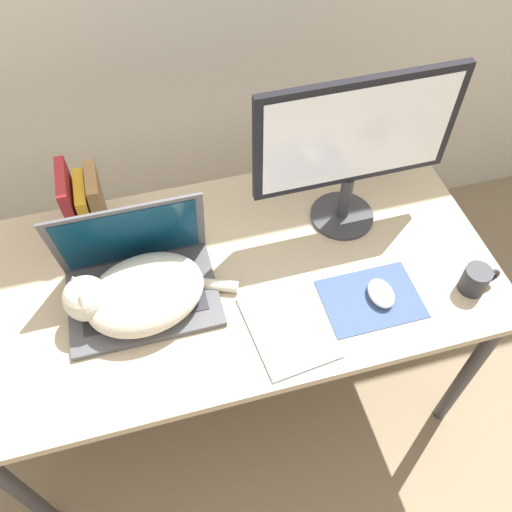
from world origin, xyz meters
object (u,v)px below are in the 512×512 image
(cat, at_px, (138,294))
(laptop, at_px, (139,279))
(book_row, at_px, (85,206))
(notepad, at_px, (288,327))
(mug, at_px, (476,279))
(external_monitor, at_px, (355,144))
(computer_mouse, at_px, (381,293))

(cat, bearing_deg, laptop, 81.49)
(book_row, relative_size, notepad, 0.82)
(notepad, xyz_separation_m, mug, (0.53, -0.01, 0.04))
(notepad, bearing_deg, book_row, 134.34)
(external_monitor, bearing_deg, cat, -165.01)
(computer_mouse, distance_m, mug, 0.26)
(external_monitor, xyz_separation_m, computer_mouse, (-0.00, -0.30, -0.27))
(mug, bearing_deg, computer_mouse, 171.70)
(external_monitor, bearing_deg, laptop, -169.88)
(external_monitor, bearing_deg, computer_mouse, -90.58)
(laptop, height_order, cat, laptop)
(laptop, xyz_separation_m, cat, (-0.01, -0.06, 0.02))
(computer_mouse, bearing_deg, cat, 168.14)
(laptop, bearing_deg, mug, -14.55)
(laptop, relative_size, notepad, 1.42)
(computer_mouse, bearing_deg, external_monitor, 89.42)
(external_monitor, height_order, computer_mouse, external_monitor)
(computer_mouse, relative_size, book_row, 0.42)
(book_row, distance_m, mug, 1.10)
(mug, bearing_deg, notepad, 178.73)
(laptop, height_order, mug, laptop)
(cat, relative_size, external_monitor, 0.81)
(notepad, distance_m, mug, 0.53)
(laptop, distance_m, notepad, 0.41)
(mug, bearing_deg, laptop, 165.45)
(cat, xyz_separation_m, mug, (0.88, -0.17, -0.03))
(cat, distance_m, notepad, 0.40)
(cat, bearing_deg, computer_mouse, -11.86)
(laptop, distance_m, mug, 0.90)
(notepad, relative_size, mug, 2.57)
(external_monitor, relative_size, mug, 5.09)
(external_monitor, relative_size, book_row, 2.42)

